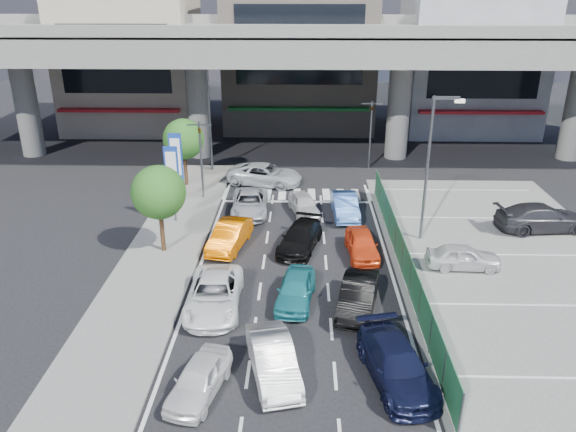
{
  "coord_description": "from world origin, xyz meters",
  "views": [
    {
      "loc": [
        0.29,
        -22.73,
        13.32
      ],
      "look_at": [
        -0.39,
        4.34,
        2.01
      ],
      "focal_mm": 35.0,
      "sensor_mm": 36.0,
      "label": 1
    }
  ],
  "objects_px": {
    "taxi_teal_mid": "(296,289)",
    "parked_sedan_white": "(463,257)",
    "taxi_orange_left": "(230,236)",
    "kei_truck_front_right": "(345,206)",
    "van_white_back_left": "(199,379)",
    "minivan_navy_back": "(396,364)",
    "tree_far": "(183,139)",
    "street_lamp_left": "(212,109)",
    "signboard_near": "(172,174)",
    "parked_sedan_dgrey": "(542,218)",
    "sedan_white_front_mid": "(304,204)",
    "traffic_cone": "(400,237)",
    "sedan_black_mid": "(300,238)",
    "traffic_light_right": "(371,118)",
    "wagon_silver_front_left": "(250,203)",
    "signboard_far": "(176,159)",
    "taxi_orange_right": "(362,244)",
    "crossing_wagon_silver": "(265,175)",
    "hatch_black_mid_right": "(358,296)",
    "traffic_light_left": "(200,141)",
    "sedan_white_mid_left": "(214,294)",
    "hatch_white_back_mid": "(273,360)",
    "street_lamp_right": "(432,157)",
    "tree_near": "(159,193)"
  },
  "relations": [
    {
      "from": "street_lamp_right",
      "to": "minivan_navy_back",
      "type": "bearing_deg",
      "value": -105.65
    },
    {
      "from": "traffic_light_right",
      "to": "sedan_white_mid_left",
      "type": "bearing_deg",
      "value": -113.66
    },
    {
      "from": "taxi_teal_mid",
      "to": "parked_sedan_white",
      "type": "bearing_deg",
      "value": 29.5
    },
    {
      "from": "taxi_teal_mid",
      "to": "kei_truck_front_right",
      "type": "distance_m",
      "value": 10.55
    },
    {
      "from": "traffic_light_left",
      "to": "taxi_orange_left",
      "type": "distance_m",
      "value": 8.46
    },
    {
      "from": "van_white_back_left",
      "to": "taxi_orange_left",
      "type": "relative_size",
      "value": 0.85
    },
    {
      "from": "minivan_navy_back",
      "to": "sedan_black_mid",
      "type": "relative_size",
      "value": 1.08
    },
    {
      "from": "signboard_far",
      "to": "tree_far",
      "type": "distance_m",
      "value": 3.53
    },
    {
      "from": "wagon_silver_front_left",
      "to": "taxi_teal_mid",
      "type": "bearing_deg",
      "value": -76.67
    },
    {
      "from": "sedan_white_mid_left",
      "to": "parked_sedan_white",
      "type": "distance_m",
      "value": 12.53
    },
    {
      "from": "signboard_far",
      "to": "sedan_black_mid",
      "type": "bearing_deg",
      "value": -39.17
    },
    {
      "from": "traffic_light_left",
      "to": "traffic_cone",
      "type": "xyz_separation_m",
      "value": [
        11.93,
        -6.66,
        -3.53
      ]
    },
    {
      "from": "sedan_black_mid",
      "to": "signboard_near",
      "type": "bearing_deg",
      "value": 169.51
    },
    {
      "from": "minivan_navy_back",
      "to": "van_white_back_left",
      "type": "bearing_deg",
      "value": 175.15
    },
    {
      "from": "traffic_light_right",
      "to": "street_lamp_right",
      "type": "xyz_separation_m",
      "value": [
        1.67,
        -13.0,
        0.83
      ]
    },
    {
      "from": "wagon_silver_front_left",
      "to": "parked_sedan_white",
      "type": "relative_size",
      "value": 1.29
    },
    {
      "from": "traffic_light_right",
      "to": "parked_sedan_white",
      "type": "distance_m",
      "value": 17.09
    },
    {
      "from": "signboard_near",
      "to": "parked_sedan_dgrey",
      "type": "relative_size",
      "value": 0.89
    },
    {
      "from": "traffic_cone",
      "to": "taxi_orange_left",
      "type": "bearing_deg",
      "value": -175.78
    },
    {
      "from": "tree_near",
      "to": "tree_far",
      "type": "bearing_deg",
      "value": 94.36
    },
    {
      "from": "signboard_far",
      "to": "wagon_silver_front_left",
      "type": "bearing_deg",
      "value": -16.43
    },
    {
      "from": "hatch_black_mid_right",
      "to": "minivan_navy_back",
      "type": "bearing_deg",
      "value": -66.09
    },
    {
      "from": "taxi_orange_left",
      "to": "sedan_white_front_mid",
      "type": "bearing_deg",
      "value": 62.53
    },
    {
      "from": "sedan_white_mid_left",
      "to": "hatch_white_back_mid",
      "type": "bearing_deg",
      "value": -59.72
    },
    {
      "from": "traffic_cone",
      "to": "hatch_black_mid_right",
      "type": "bearing_deg",
      "value": -113.26
    },
    {
      "from": "street_lamp_left",
      "to": "signboard_near",
      "type": "distance_m",
      "value": 10.19
    },
    {
      "from": "traffic_light_right",
      "to": "street_lamp_left",
      "type": "relative_size",
      "value": 0.65
    },
    {
      "from": "tree_far",
      "to": "street_lamp_left",
      "type": "bearing_deg",
      "value": 67.16
    },
    {
      "from": "traffic_light_left",
      "to": "taxi_orange_left",
      "type": "xyz_separation_m",
      "value": [
        2.65,
        -7.34,
        -3.25
      ]
    },
    {
      "from": "tree_far",
      "to": "taxi_orange_right",
      "type": "bearing_deg",
      "value": -43.21
    },
    {
      "from": "signboard_near",
      "to": "minivan_navy_back",
      "type": "xyz_separation_m",
      "value": [
        10.96,
        -14.18,
        -2.37
      ]
    },
    {
      "from": "street_lamp_left",
      "to": "hatch_white_back_mid",
      "type": "distance_m",
      "value": 25.01
    },
    {
      "from": "parked_sedan_dgrey",
      "to": "traffic_cone",
      "type": "xyz_separation_m",
      "value": [
        -8.42,
        -1.98,
        -0.42
      ]
    },
    {
      "from": "hatch_black_mid_right",
      "to": "traffic_cone",
      "type": "height_order",
      "value": "hatch_black_mid_right"
    },
    {
      "from": "traffic_light_right",
      "to": "parked_sedan_dgrey",
      "type": "bearing_deg",
      "value": -53.47
    },
    {
      "from": "street_lamp_right",
      "to": "kei_truck_front_right",
      "type": "relative_size",
      "value": 1.94
    },
    {
      "from": "street_lamp_left",
      "to": "kei_truck_front_right",
      "type": "xyz_separation_m",
      "value": [
        9.31,
        -8.74,
        -4.09
      ]
    },
    {
      "from": "wagon_silver_front_left",
      "to": "sedan_white_front_mid",
      "type": "xyz_separation_m",
      "value": [
        3.36,
        0.01,
        -0.04
      ]
    },
    {
      "from": "tree_near",
      "to": "sedan_black_mid",
      "type": "relative_size",
      "value": 1.09
    },
    {
      "from": "tree_far",
      "to": "wagon_silver_front_left",
      "type": "distance_m",
      "value": 7.45
    },
    {
      "from": "traffic_light_right",
      "to": "parked_sedan_dgrey",
      "type": "height_order",
      "value": "traffic_light_right"
    },
    {
      "from": "sedan_white_front_mid",
      "to": "parked_sedan_dgrey",
      "type": "bearing_deg",
      "value": -23.49
    },
    {
      "from": "taxi_orange_left",
      "to": "kei_truck_front_right",
      "type": "relative_size",
      "value": 1.01
    },
    {
      "from": "traffic_light_right",
      "to": "minivan_navy_back",
      "type": "height_order",
      "value": "traffic_light_right"
    },
    {
      "from": "sedan_white_front_mid",
      "to": "traffic_cone",
      "type": "distance_m",
      "value": 6.79
    },
    {
      "from": "taxi_orange_right",
      "to": "crossing_wagon_silver",
      "type": "bearing_deg",
      "value": 113.85
    },
    {
      "from": "signboard_far",
      "to": "sedan_black_mid",
      "type": "relative_size",
      "value": 1.07
    },
    {
      "from": "sedan_black_mid",
      "to": "tree_far",
      "type": "bearing_deg",
      "value": 143.13
    },
    {
      "from": "street_lamp_left",
      "to": "parked_sedan_white",
      "type": "xyz_separation_m",
      "value": [
        14.73,
        -15.52,
        -4.09
      ]
    },
    {
      "from": "traffic_light_right",
      "to": "sedan_white_front_mid",
      "type": "relative_size",
      "value": 1.45
    }
  ]
}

